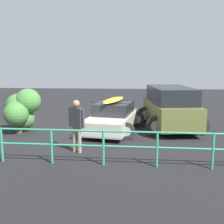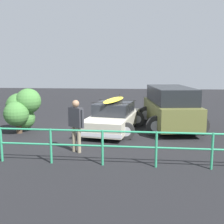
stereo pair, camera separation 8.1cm
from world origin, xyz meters
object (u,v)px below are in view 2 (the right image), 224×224
object	(u,v)px
suv_car	(170,107)
bush_near_left	(22,109)
sedan_car	(113,117)
person_bystander	(76,121)

from	to	relation	value
suv_car	bush_near_left	distance (m)	6.55
sedan_car	bush_near_left	world-z (taller)	bush_near_left
person_bystander	bush_near_left	distance (m)	3.88
sedan_car	person_bystander	world-z (taller)	person_bystander
person_bystander	bush_near_left	bearing A→B (deg)	-41.36
sedan_car	suv_car	xyz separation A→B (m)	(-2.53, -0.71, 0.37)
sedan_car	person_bystander	distance (m)	3.33
person_bystander	suv_car	bearing A→B (deg)	-132.33
person_bystander	bush_near_left	world-z (taller)	bush_near_left
sedan_car	person_bystander	size ratio (longest dim) A/B	2.47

